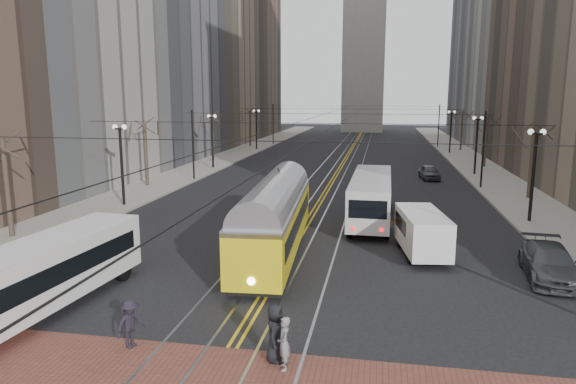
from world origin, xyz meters
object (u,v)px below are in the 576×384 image
at_px(cargo_van, 422,234).
at_px(sedan_grey, 429,172).
at_px(pedestrian_a, 275,333).
at_px(transit_bus, 33,282).
at_px(pedestrian_b, 284,343).
at_px(streetcar, 275,224).
at_px(sedan_parked, 549,262).
at_px(pedestrian_d, 130,324).
at_px(rear_bus, 371,198).

xyz_separation_m(cargo_van, sedan_grey, (2.46, 24.75, -0.42)).
bearing_deg(pedestrian_a, transit_bus, 83.84).
xyz_separation_m(pedestrian_a, pedestrian_b, (0.35, -0.43, -0.09)).
xyz_separation_m(streetcar, sedan_parked, (12.49, -1.42, -0.79)).
height_order(sedan_grey, pedestrian_d, pedestrian_d).
bearing_deg(pedestrian_d, streetcar, 11.93).
xyz_separation_m(streetcar, pedestrian_d, (-2.46, -10.51, -0.72)).
bearing_deg(pedestrian_d, transit_bus, 96.58).
bearing_deg(pedestrian_a, pedestrian_d, 93.16).
relative_size(rear_bus, pedestrian_b, 6.88).
bearing_deg(sedan_parked, cargo_van, 161.26).
distance_m(transit_bus, rear_bus, 20.50).
bearing_deg(rear_bus, transit_bus, -123.55).
xyz_separation_m(transit_bus, rear_bus, (11.52, 16.95, 0.11)).
bearing_deg(transit_bus, sedan_parked, 26.21).
xyz_separation_m(transit_bus, sedan_parked, (19.43, 7.59, -0.60)).
height_order(rear_bus, pedestrian_d, rear_bus).
relative_size(streetcar, sedan_parked, 2.58).
bearing_deg(rear_bus, sedan_grey, 74.55).
distance_m(rear_bus, pedestrian_d, 19.76).
bearing_deg(transit_bus, sedan_grey, 69.25).
xyz_separation_m(rear_bus, pedestrian_a, (-2.38, -18.45, -0.53)).
bearing_deg(transit_bus, streetcar, 57.29).
bearing_deg(streetcar, sedan_grey, 65.64).
height_order(pedestrian_b, pedestrian_d, pedestrian_b).
xyz_separation_m(pedestrian_a, pedestrian_d, (-4.67, 0.00, -0.11)).
distance_m(cargo_van, pedestrian_b, 12.78).
bearing_deg(pedestrian_d, cargo_van, -15.20).
relative_size(sedan_grey, sedan_parked, 0.80).
bearing_deg(sedan_grey, sedan_parked, -90.40).
relative_size(rear_bus, cargo_van, 2.21).
bearing_deg(cargo_van, rear_bus, 102.48).
distance_m(rear_bus, pedestrian_b, 19.00).
bearing_deg(sedan_grey, streetcar, -116.98).
xyz_separation_m(transit_bus, pedestrian_a, (9.14, -1.50, -0.42)).
bearing_deg(sedan_parked, transit_bus, -153.15).
xyz_separation_m(sedan_grey, pedestrian_a, (-7.50, -36.20, 0.22)).
bearing_deg(pedestrian_a, rear_bus, -4.19).
distance_m(sedan_parked, pedestrian_d, 17.50).
height_order(rear_bus, pedestrian_b, rear_bus).
xyz_separation_m(streetcar, rear_bus, (4.58, 7.94, -0.09)).
height_order(transit_bus, pedestrian_b, transit_bus).
xyz_separation_m(transit_bus, sedan_grey, (16.65, 34.70, -0.65)).
bearing_deg(sedan_grey, cargo_van, -101.94).
bearing_deg(rear_bus, pedestrian_d, -110.24).
height_order(transit_bus, sedan_parked, transit_bus).
bearing_deg(pedestrian_b, pedestrian_a, -158.12).
distance_m(sedan_parked, pedestrian_a, 13.73).
relative_size(rear_bus, sedan_grey, 2.75).
distance_m(cargo_van, pedestrian_d, 15.02).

